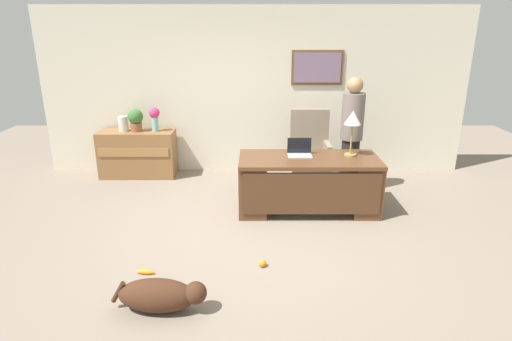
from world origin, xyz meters
name	(u,v)px	position (x,y,z in m)	size (l,w,h in m)	color
ground_plane	(253,239)	(0.00, 0.00, 0.00)	(12.00, 12.00, 0.00)	gray
back_wall	(254,91)	(0.01, 2.60, 1.35)	(7.00, 0.16, 2.70)	beige
desk	(307,182)	(0.73, 0.83, 0.40)	(1.85, 0.82, 0.74)	brown
credenza	(137,154)	(-1.93, 2.25, 0.38)	(1.22, 0.50, 0.76)	olive
armchair	(309,152)	(0.87, 1.89, 0.51)	(0.60, 0.59, 1.16)	gray
person_standing	(350,134)	(1.42, 1.52, 0.89)	(0.32, 0.32, 1.71)	#262323
dog_lying	(160,295)	(-0.81, -1.34, 0.15)	(0.86, 0.34, 0.30)	#472819
laptop	(299,151)	(0.61, 0.97, 0.80)	(0.32, 0.22, 0.22)	#B2B5BA
desk_lamp	(352,121)	(1.29, 0.95, 1.22)	(0.22, 0.22, 0.61)	#9E8447
vase_with_flowers	(154,117)	(-1.60, 2.25, 1.00)	(0.17, 0.17, 0.39)	#84BFBA
vase_empty	(122,124)	(-2.12, 2.25, 0.88)	(0.15, 0.15, 0.24)	silver
potted_plant	(135,119)	(-1.91, 2.25, 0.96)	(0.24, 0.24, 0.36)	brown
dog_toy_ball	(262,263)	(0.09, -0.62, 0.04)	(0.08, 0.08, 0.08)	orange
dog_toy_bone	(144,272)	(-1.10, -0.76, 0.03)	(0.18, 0.05, 0.05)	orange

